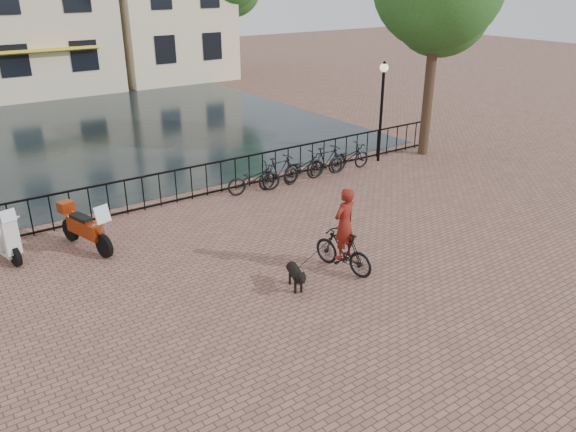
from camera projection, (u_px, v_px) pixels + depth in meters
ground at (377, 323)px, 10.80m from camera, size 100.00×100.00×0.00m
canal_water at (95, 133)px, 23.84m from camera, size 20.00×20.00×0.00m
railing at (192, 183)px, 16.63m from camera, size 20.00×0.05×1.02m
lamp_post at (382, 95)px, 19.38m from camera, size 0.30×0.30×3.45m
cyclist at (344, 235)px, 12.43m from camera, size 0.80×1.74×2.30m
dog at (296, 276)px, 11.91m from camera, size 0.55×0.93×0.59m
motorcycle at (85, 223)px, 13.51m from camera, size 0.96×1.96×1.36m
scooter at (0, 230)px, 13.05m from camera, size 0.78×1.62×1.45m
parked_bike_0 at (254, 179)px, 17.15m from camera, size 1.79×0.86×0.90m
parked_bike_1 at (280, 172)px, 17.63m from camera, size 1.70×0.63×1.00m
parked_bike_2 at (304, 168)px, 18.15m from camera, size 1.76×0.75×0.90m
parked_bike_3 at (327, 161)px, 18.63m from camera, size 1.67×0.48×1.00m
parked_bike_4 at (348, 158)px, 19.15m from camera, size 1.73×0.63×0.90m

